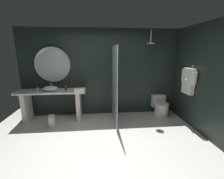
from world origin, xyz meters
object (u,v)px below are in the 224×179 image
object	(u,v)px
toilet	(160,106)
folded_hand_towel	(79,90)
soap_dispenser	(66,88)
hanging_bathrobe	(189,80)
rain_shower_head	(151,42)
waste_bin	(51,121)
round_wall_mirror	(52,65)
vessel_sink	(50,88)
tumbler_cup	(37,89)

from	to	relation	value
toilet	folded_hand_towel	bearing A→B (deg)	-174.51
toilet	folded_hand_towel	distance (m)	2.53
soap_dispenser	hanging_bathrobe	distance (m)	3.32
rain_shower_head	waste_bin	size ratio (longest dim) A/B	1.02
soap_dispenser	round_wall_mirror	xyz separation A→B (m)	(-0.39, 0.30, 0.64)
vessel_sink	tumbler_cup	size ratio (longest dim) A/B	4.31
hanging_bathrobe	folded_hand_towel	distance (m)	2.91
vessel_sink	tumbler_cup	world-z (taller)	vessel_sink
soap_dispenser	hanging_bathrobe	xyz separation A→B (m)	(3.26, -0.59, 0.29)
toilet	waste_bin	distance (m)	3.21
round_wall_mirror	toilet	world-z (taller)	round_wall_mirror
rain_shower_head	folded_hand_towel	world-z (taller)	rain_shower_head
round_wall_mirror	folded_hand_towel	bearing A→B (deg)	-31.29
vessel_sink	rain_shower_head	world-z (taller)	rain_shower_head
tumbler_cup	waste_bin	size ratio (longest dim) A/B	0.27
waste_bin	folded_hand_towel	size ratio (longest dim) A/B	1.25
waste_bin	folded_hand_towel	distance (m)	1.08
round_wall_mirror	toilet	xyz separation A→B (m)	(3.22, -0.24, -1.31)
toilet	rain_shower_head	bearing A→B (deg)	-166.14
vessel_sink	folded_hand_towel	bearing A→B (deg)	-12.11
rain_shower_head	round_wall_mirror	bearing A→B (deg)	172.68
tumbler_cup	rain_shower_head	distance (m)	3.40
round_wall_mirror	toilet	size ratio (longest dim) A/B	1.59
rain_shower_head	toilet	world-z (taller)	rain_shower_head
waste_bin	round_wall_mirror	bearing A→B (deg)	94.31
vessel_sink	hanging_bathrobe	xyz separation A→B (m)	(3.67, -0.58, 0.28)
soap_dispenser	waste_bin	world-z (taller)	soap_dispenser
vessel_sink	waste_bin	world-z (taller)	vessel_sink
soap_dispenser	toilet	world-z (taller)	soap_dispenser
rain_shower_head	folded_hand_towel	bearing A→B (deg)	-176.53
hanging_bathrobe	toilet	world-z (taller)	hanging_bathrobe
round_wall_mirror	hanging_bathrobe	bearing A→B (deg)	-13.65
vessel_sink	soap_dispenser	bearing A→B (deg)	0.10
tumbler_cup	hanging_bathrobe	world-z (taller)	hanging_bathrobe
round_wall_mirror	folded_hand_towel	distance (m)	1.12
vessel_sink	round_wall_mirror	world-z (taller)	round_wall_mirror
tumbler_cup	folded_hand_towel	xyz separation A→B (m)	(1.17, -0.18, -0.00)
soap_dispenser	rain_shower_head	bearing A→B (deg)	-1.32
round_wall_mirror	hanging_bathrobe	world-z (taller)	round_wall_mirror
tumbler_cup	toilet	xyz separation A→B (m)	(3.61, 0.05, -0.65)
soap_dispenser	waste_bin	distance (m)	0.95
round_wall_mirror	hanging_bathrobe	size ratio (longest dim) A/B	1.38
toilet	soap_dispenser	bearing A→B (deg)	-178.79
vessel_sink	soap_dispenser	size ratio (longest dim) A/B	3.03
soap_dispenser	folded_hand_towel	bearing A→B (deg)	-24.00
vessel_sink	soap_dispenser	world-z (taller)	vessel_sink
toilet	round_wall_mirror	bearing A→B (deg)	175.74
hanging_bathrobe	folded_hand_towel	world-z (taller)	hanging_bathrobe
vessel_sink	round_wall_mirror	size ratio (longest dim) A/B	0.40
tumbler_cup	waste_bin	world-z (taller)	tumbler_cup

